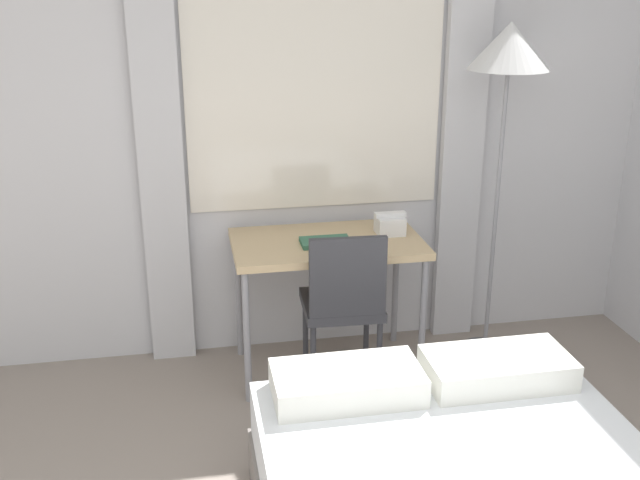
# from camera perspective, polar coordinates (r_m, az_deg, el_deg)

# --- Properties ---
(wall_back_with_window) EXTENTS (5.48, 0.13, 2.70)m
(wall_back_with_window) POSITION_cam_1_polar(r_m,az_deg,el_deg) (4.11, -4.53, 9.21)
(wall_back_with_window) COLOR silver
(wall_back_with_window) RESTS_ON ground_plane
(desk) EXTENTS (1.00, 0.59, 0.77)m
(desk) POSITION_cam_1_polar(r_m,az_deg,el_deg) (3.97, 0.55, -0.99)
(desk) COLOR tan
(desk) RESTS_ON ground_plane
(desk_chair) EXTENTS (0.42, 0.42, 0.91)m
(desk_chair) POSITION_cam_1_polar(r_m,az_deg,el_deg) (3.82, 1.81, -4.57)
(desk_chair) COLOR #333338
(desk_chair) RESTS_ON ground_plane
(standing_lamp) EXTENTS (0.42, 0.42, 1.87)m
(standing_lamp) POSITION_cam_1_polar(r_m,az_deg,el_deg) (4.04, 14.14, 12.71)
(standing_lamp) COLOR #4C4C51
(standing_lamp) RESTS_ON ground_plane
(telephone) EXTENTS (0.17, 0.13, 0.12)m
(telephone) POSITION_cam_1_polar(r_m,az_deg,el_deg) (4.05, 5.35, 1.21)
(telephone) COLOR white
(telephone) RESTS_ON desk
(book) EXTENTS (0.26, 0.15, 0.02)m
(book) POSITION_cam_1_polar(r_m,az_deg,el_deg) (3.89, 0.43, -0.13)
(book) COLOR #33664C
(book) RESTS_ON desk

